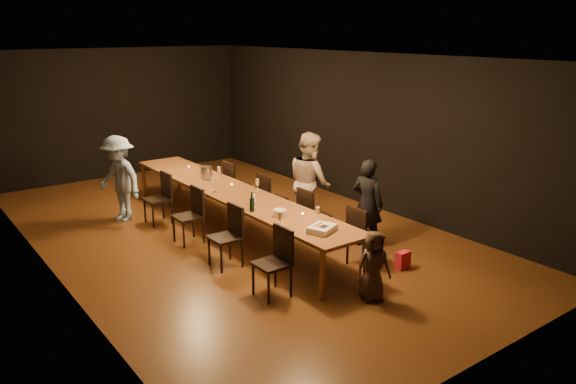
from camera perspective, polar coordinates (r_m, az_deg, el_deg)
ground at (r=9.91m, az=-5.61°, el=-4.03°), size 10.00×10.00×0.00m
room_shell at (r=9.39m, az=-5.96°, el=7.93°), size 6.04×10.04×3.02m
table at (r=9.69m, az=-5.72°, el=-0.14°), size 0.90×6.00×0.75m
chair_right_0 at (r=8.45m, az=7.85°, el=-4.41°), size 0.42×0.42×0.93m
chair_right_1 at (r=9.29m, az=2.68°, el=-2.34°), size 0.42×0.42×0.93m
chair_right_2 at (r=10.20m, az=-1.60°, el=-0.61°), size 0.42×0.42×0.93m
chair_right_3 at (r=11.16m, az=-5.15°, el=0.84°), size 0.42×0.42×0.93m
chair_left_0 at (r=7.43m, az=-1.66°, el=-7.24°), size 0.42×0.42×0.93m
chair_left_1 at (r=8.37m, az=-6.40°, el=-4.56°), size 0.42×0.42×0.93m
chair_left_2 at (r=9.37m, az=-10.13°, el=-2.41°), size 0.42×0.42×0.93m
chair_left_3 at (r=10.41m, az=-13.12°, el=-0.68°), size 0.42×0.42×0.93m
woman_birthday at (r=9.08m, az=8.08°, el=-1.17°), size 0.50×0.62×1.46m
woman_tan at (r=9.71m, az=2.25°, el=1.02°), size 0.85×0.99×1.74m
man_blue at (r=10.69m, az=-16.77°, el=1.31°), size 0.87×1.15×1.59m
child at (r=7.41m, az=8.67°, el=-7.44°), size 0.54×0.45×0.95m
gift_bag_red at (r=8.54m, az=11.60°, el=-6.78°), size 0.23×0.13×0.26m
gift_bag_blue at (r=8.84m, az=8.42°, el=-5.60°), size 0.29×0.23×0.32m
birthday_cake at (r=7.71m, az=3.48°, el=-3.74°), size 0.45×0.41×0.09m
plate_stack at (r=8.29m, az=-0.83°, el=-2.17°), size 0.25×0.25×0.11m
champagne_bottle at (r=8.52m, az=-3.68°, el=-0.97°), size 0.09×0.09×0.31m
ice_bucket at (r=10.47m, az=-8.30°, el=1.95°), size 0.26×0.26×0.23m
wineglass_0 at (r=7.91m, az=-0.79°, el=-2.74°), size 0.06×0.06×0.21m
wineglass_1 at (r=8.13m, az=3.04°, el=-2.22°), size 0.06×0.06×0.21m
wineglass_2 at (r=8.72m, az=-3.52°, el=-0.92°), size 0.06×0.06×0.21m
wineglass_3 at (r=9.63m, az=-3.14°, el=0.75°), size 0.06×0.06×0.21m
wineglass_4 at (r=9.72m, az=-7.73°, el=0.77°), size 0.06×0.06×0.21m
wineglass_5 at (r=10.53m, az=-7.02°, el=2.01°), size 0.06×0.06×0.21m
tealight_near at (r=8.35m, az=1.50°, el=-2.34°), size 0.05×0.05×0.03m
tealight_mid at (r=9.95m, az=-5.74°, el=0.68°), size 0.05×0.05×0.03m
tealight_far at (r=11.34m, az=-10.03°, el=2.47°), size 0.05×0.05×0.03m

